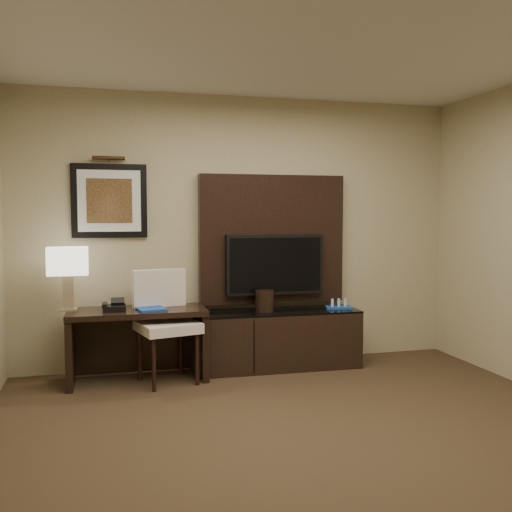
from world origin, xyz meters
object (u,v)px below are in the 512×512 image
object	(u,v)px
ice_bucket	(265,301)
minibar_tray	(339,304)
desk	(138,345)
desk_chair	(168,325)
desk_phone	(114,305)
table_lamp	(68,279)
tv	(275,264)
credenza	(275,339)

from	to	relation	value
ice_bucket	minibar_tray	size ratio (longest dim) A/B	0.82
minibar_tray	desk	bearing A→B (deg)	-177.93
desk	ice_bucket	size ratio (longest dim) A/B	5.96
desk_chair	desk_phone	distance (m)	0.51
desk	table_lamp	xyz separation A→B (m)	(-0.60, 0.10, 0.62)
desk_chair	desk	bearing A→B (deg)	140.94
ice_bucket	minibar_tray	xyz separation A→B (m)	(0.77, -0.03, -0.06)
table_lamp	ice_bucket	distance (m)	1.85
tv	desk_chair	xyz separation A→B (m)	(-1.11, -0.36, -0.50)
credenza	desk_phone	distance (m)	1.61
desk	credenza	bearing A→B (deg)	4.87
desk_chair	desk_phone	xyz separation A→B (m)	(-0.46, 0.08, 0.19)
desk	credenza	xyz separation A→B (m)	(1.34, 0.10, -0.04)
tv	desk	bearing A→B (deg)	-170.09
credenza	ice_bucket	bearing A→B (deg)	179.54
credenza	tv	bearing A→B (deg)	78.33
minibar_tray	tv	bearing A→B (deg)	165.01
desk	tv	xyz separation A→B (m)	(1.37, 0.24, 0.69)
table_lamp	tv	bearing A→B (deg)	4.17
table_lamp	minibar_tray	world-z (taller)	table_lamp
minibar_tray	desk_chair	bearing A→B (deg)	-173.63
desk_phone	credenza	bearing A→B (deg)	6.70
minibar_tray	desk_phone	bearing A→B (deg)	-177.05
ice_bucket	desk_chair	bearing A→B (deg)	-166.92
desk	table_lamp	bearing A→B (deg)	171.47
desk_chair	ice_bucket	bearing A→B (deg)	-0.93
desk	desk_chair	distance (m)	0.35
desk_chair	table_lamp	xyz separation A→B (m)	(-0.86, 0.22, 0.42)
table_lamp	desk_chair	bearing A→B (deg)	-14.24
desk_phone	minibar_tray	distance (m)	2.21
credenza	minibar_tray	xyz separation A→B (m)	(0.66, -0.03, 0.33)
credenza	tv	distance (m)	0.75
desk_phone	desk	bearing A→B (deg)	12.98
desk	tv	distance (m)	1.56
credenza	desk_chair	world-z (taller)	desk_chair
table_lamp	minibar_tray	size ratio (longest dim) A/B	2.24
table_lamp	credenza	bearing A→B (deg)	0.11
minibar_tray	credenza	bearing A→B (deg)	177.60
credenza	desk_phone	bearing A→B (deg)	-173.50
table_lamp	desk_phone	world-z (taller)	table_lamp
desk_chair	table_lamp	world-z (taller)	table_lamp
desk	tv	world-z (taller)	tv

